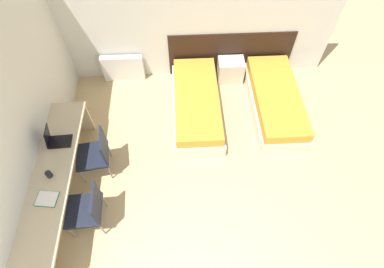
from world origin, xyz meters
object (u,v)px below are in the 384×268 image
bed_near_door (275,101)px  chair_near_laptop (96,153)px  nightstand (230,70)px  laptop (56,140)px  chair_near_notebook (88,209)px  bed_near_window (197,104)px

bed_near_door → chair_near_laptop: 3.24m
nightstand → laptop: 3.42m
nightstand → chair_near_laptop: 3.02m
chair_near_notebook → chair_near_laptop: bearing=87.5°
chair_near_notebook → laptop: (-0.50, 0.93, 0.32)m
bed_near_door → chair_near_laptop: (-3.04, -1.10, 0.26)m
bed_near_window → chair_near_notebook: chair_near_notebook is taller
chair_near_notebook → bed_near_window: bearing=48.5°
nightstand → chair_near_notebook: chair_near_notebook is taller
chair_near_laptop → bed_near_door: bearing=12.4°
bed_near_window → bed_near_door: size_ratio=1.00×
chair_near_laptop → laptop: 0.59m
bed_near_window → chair_near_laptop: bearing=-145.5°
chair_near_laptop → chair_near_notebook: (0.00, -0.87, 0.00)m
bed_near_window → bed_near_door: same height
bed_near_window → nightstand: 1.09m
chair_near_laptop → laptop: laptop is taller
bed_near_door → laptop: (-3.53, -1.04, 0.58)m
bed_near_door → chair_near_notebook: size_ratio=2.30×
bed_near_window → laptop: (-2.10, -1.04, 0.58)m
bed_near_window → laptop: size_ratio=5.89×
laptop → bed_near_window: bearing=23.9°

